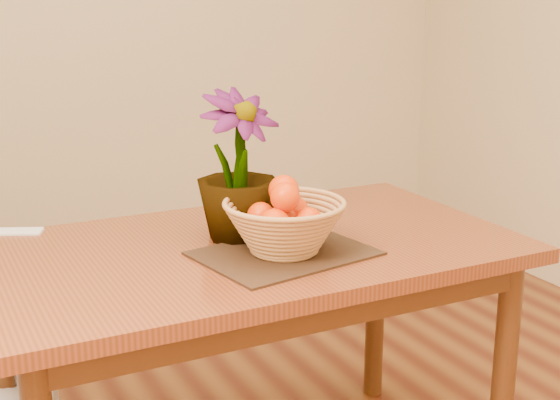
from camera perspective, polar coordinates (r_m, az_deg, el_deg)
name	(u,v)px	position (r m, az deg, el deg)	size (l,w,h in m)	color
wall_back	(73,0)	(3.82, -14.88, 13.93)	(4.00, 0.02, 2.70)	beige
table	(251,274)	(2.09, -2.13, -5.46)	(1.40, 0.80, 0.75)	brown
placemat	(284,253)	(1.98, 0.32, -3.92)	(0.42, 0.31, 0.01)	#342213
wicker_basket	(284,228)	(1.96, 0.32, -2.10)	(0.31, 0.31, 0.13)	tan
orange_pile	(284,210)	(1.94, 0.32, -0.77)	(0.17, 0.17, 0.14)	#DB4503
potted_plant	(238,166)	(2.06, -3.11, 2.50)	(0.22, 0.22, 0.40)	#184A15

